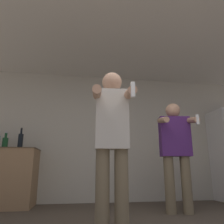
% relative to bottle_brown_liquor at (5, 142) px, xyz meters
% --- Properties ---
extents(wall_back, '(7.00, 0.06, 2.55)m').
position_rel_bottle_brown_liquor_xyz_m(wall_back, '(1.81, 0.38, 0.20)').
color(wall_back, beige).
rests_on(wall_back, ground_plane).
extents(ceiling_slab, '(7.00, 3.49, 0.05)m').
position_rel_bottle_brown_liquor_xyz_m(ceiling_slab, '(1.81, -1.14, 1.50)').
color(ceiling_slab, silver).
rests_on(ceiling_slab, wall_back).
extents(bottle_brown_liquor, '(0.09, 0.09, 0.30)m').
position_rel_bottle_brown_liquor_xyz_m(bottle_brown_liquor, '(0.00, 0.00, 0.00)').
color(bottle_brown_liquor, '#194723').
rests_on(bottle_brown_liquor, counter).
extents(bottle_green_wine, '(0.09, 0.09, 0.37)m').
position_rel_bottle_brown_liquor_xyz_m(bottle_green_wine, '(0.25, 0.00, 0.03)').
color(bottle_green_wine, black).
rests_on(bottle_green_wine, counter).
extents(person_woman_foreground, '(0.44, 0.54, 1.65)m').
position_rel_bottle_brown_liquor_xyz_m(person_woman_foreground, '(1.59, -1.87, -0.15)').
color(person_woman_foreground, '#75664C').
rests_on(person_woman_foreground, ground_plane).
extents(person_man_side, '(0.57, 0.58, 1.64)m').
position_rel_bottle_brown_liquor_xyz_m(person_man_side, '(2.73, -0.87, -0.14)').
color(person_man_side, '#75664C').
rests_on(person_man_side, ground_plane).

